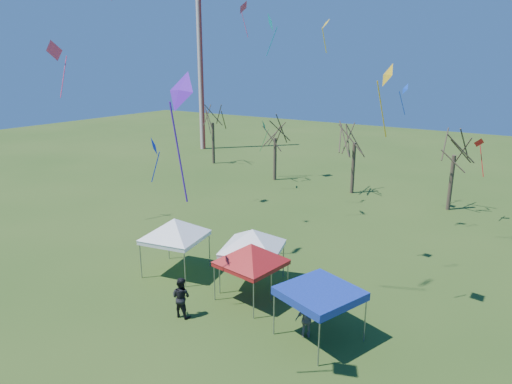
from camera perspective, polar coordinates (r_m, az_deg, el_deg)
ground at (r=21.95m, az=-7.28°, el=-15.92°), size 140.00×140.00×0.00m
radio_mast at (r=62.71m, az=-7.01°, el=16.71°), size 0.70×0.70×25.00m
tree_0 at (r=53.29m, az=-5.47°, el=10.43°), size 3.83×3.83×8.44m
tree_1 at (r=45.39m, az=2.44°, el=8.65°), size 3.42×3.42×7.54m
tree_2 at (r=41.41m, az=12.36°, el=8.30°), size 3.71×3.71×8.18m
tree_3 at (r=38.91m, az=23.80°, el=6.53°), size 3.59×3.59×7.91m
tent_white_west at (r=25.67m, az=-10.17°, el=-3.74°), size 4.14×4.14×3.72m
tent_white_mid at (r=23.83m, az=-0.43°, el=-5.18°), size 3.96×3.96×3.66m
tent_red at (r=22.47m, az=-0.61°, el=-6.95°), size 3.90×3.90×3.47m
tent_blue at (r=19.90m, az=7.99°, el=-12.47°), size 3.74×3.74×2.31m
person_dark at (r=22.09m, az=-9.34°, el=-12.84°), size 1.03×0.84×1.96m
person_grey at (r=20.55m, az=6.36°, el=-15.55°), size 1.04×0.90×1.67m
kite_19 at (r=36.68m, az=18.10°, el=12.10°), size 0.89×0.97×2.39m
kite_5 at (r=13.97m, az=-9.51°, el=12.14°), size 1.39×0.94×4.13m
kite_17 at (r=20.21m, az=16.00°, el=13.74°), size 0.99×1.08×3.13m
kite_1 at (r=20.33m, az=-12.53°, el=5.53°), size 0.79×0.86×1.98m
kite_11 at (r=32.71m, az=1.90°, el=20.43°), size 1.18×1.26×2.81m
kite_18 at (r=24.68m, az=8.66°, el=19.94°), size 0.75×0.81×1.70m
kite_14 at (r=34.99m, az=-23.84°, el=15.85°), size 1.52×1.03×3.81m
kite_13 at (r=41.74m, az=1.06°, el=8.26°), size 1.03×1.20×2.89m
kite_2 at (r=44.96m, az=-1.63°, el=22.08°), size 0.99×1.42×3.23m
kite_22 at (r=36.54m, az=26.11°, el=5.43°), size 1.10×1.09×2.85m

